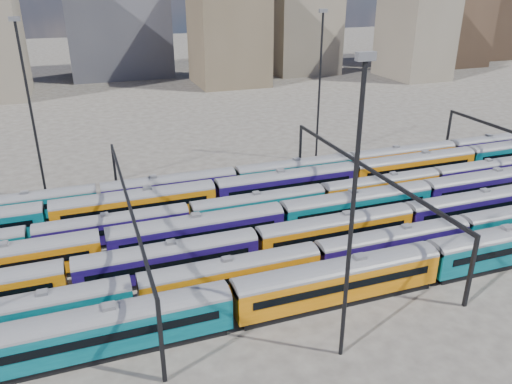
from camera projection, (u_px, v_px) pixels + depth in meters
name	position (u px, v px, depth m)	size (l,w,h in m)	color
ground	(292.00, 233.00, 64.04)	(500.00, 500.00, 0.00)	#3D3934
rake_1	(317.00, 256.00, 53.93)	(115.78, 2.83, 4.75)	black
rake_2	(168.00, 257.00, 53.50)	(100.41, 2.94, 4.95)	black
rake_3	(197.00, 229.00, 59.11)	(150.35, 3.14, 5.29)	black
rake_4	(189.00, 214.00, 63.62)	(112.56, 2.75, 4.61)	black
rake_5	(135.00, 202.00, 65.89)	(152.08, 3.18, 5.36)	black
rake_6	(296.00, 169.00, 78.16)	(98.42, 2.88, 4.85)	black
gantry_1	(128.00, 207.00, 55.17)	(0.35, 40.35, 8.03)	black
gantry_2	(365.00, 174.00, 64.44)	(0.35, 40.35, 8.03)	black
mast_1	(30.00, 106.00, 68.27)	(1.40, 0.50, 25.60)	black
mast_2	(353.00, 209.00, 37.94)	(1.40, 0.50, 25.60)	black
mast_3	(320.00, 82.00, 83.90)	(1.40, 0.50, 25.60)	black
skyline	(444.00, 6.00, 179.60)	(399.22, 60.48, 50.03)	#665B4C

